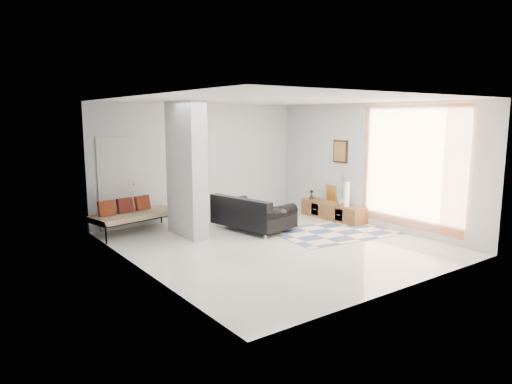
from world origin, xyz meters
TOP-DOWN VIEW (x-y plane):
  - floor at (0.00, 0.00)m, footprint 6.00×6.00m
  - ceiling at (0.00, 0.00)m, footprint 6.00×6.00m
  - wall_back at (0.00, 3.00)m, footprint 6.00×0.00m
  - wall_front at (0.00, -3.00)m, footprint 6.00×0.00m
  - wall_left at (-2.75, 0.00)m, footprint 0.00×6.00m
  - wall_right at (2.75, 0.00)m, footprint 0.00×6.00m
  - partition_column at (-1.10, 1.60)m, footprint 0.35×1.20m
  - hallway_door at (-2.10, 2.96)m, footprint 0.85×0.06m
  - curtain at (2.67, -1.15)m, footprint 0.00×2.55m
  - wall_art at (2.72, 0.90)m, footprint 0.04×0.45m
  - media_console at (2.52, 0.90)m, footprint 0.45×1.84m
  - loveseat at (0.26, 1.19)m, footprint 1.34×1.91m
  - daybed at (-1.93, 2.47)m, footprint 1.99×1.13m
  - area_rug at (1.60, -0.10)m, footprint 2.71×2.00m
  - cylinder_lamp at (2.50, 0.43)m, footprint 0.10×0.10m
  - bronze_figurine at (2.47, 1.63)m, footprint 0.12×0.12m
  - vase at (2.47, 0.56)m, footprint 0.19×0.19m

SIDE VIEW (x-z plane):
  - floor at x=0.00m, z-range 0.00..0.00m
  - area_rug at x=1.60m, z-range 0.00..0.01m
  - media_console at x=2.52m, z-range -0.20..0.60m
  - loveseat at x=0.26m, z-range -0.03..0.73m
  - daybed at x=-1.93m, z-range 0.03..0.80m
  - vase at x=2.47m, z-range 0.40..0.59m
  - bronze_figurine at x=2.47m, z-range 0.40..0.63m
  - cylinder_lamp at x=2.50m, z-range 0.40..0.97m
  - hallway_door at x=-2.10m, z-range 0.00..2.04m
  - partition_column at x=-1.10m, z-range 0.00..2.80m
  - wall_back at x=0.00m, z-range -1.60..4.40m
  - wall_front at x=0.00m, z-range -1.60..4.40m
  - wall_left at x=-2.75m, z-range -1.60..4.40m
  - wall_right at x=2.75m, z-range -1.60..4.40m
  - curtain at x=2.67m, z-range 0.17..2.72m
  - wall_art at x=2.72m, z-range 1.38..1.92m
  - ceiling at x=0.00m, z-range 2.80..2.80m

